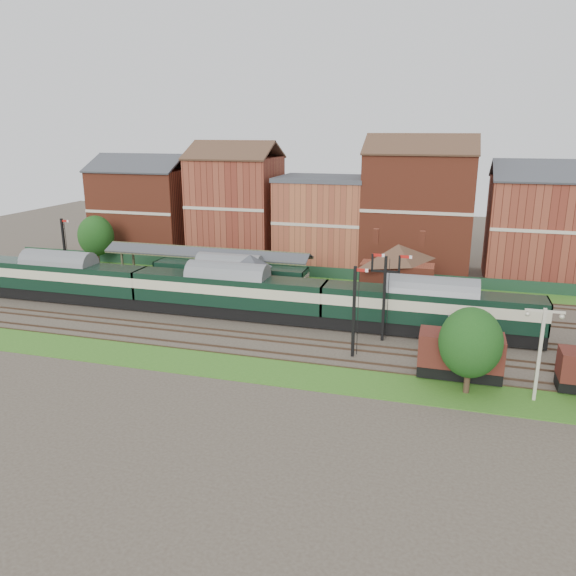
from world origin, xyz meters
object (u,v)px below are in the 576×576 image
(semaphore_bracket, at_px, (385,293))
(dmu_train, at_px, (228,291))
(platform_railcar, at_px, (230,277))
(goods_van_a, at_px, (460,352))
(signal_box, at_px, (250,280))

(semaphore_bracket, bearing_deg, dmu_train, 171.29)
(platform_railcar, relative_size, goods_van_a, 2.85)
(signal_box, xyz_separation_m, platform_railcar, (-3.71, 3.25, -0.74))
(dmu_train, height_order, goods_van_a, dmu_train)
(semaphore_bracket, xyz_separation_m, platform_railcar, (-18.75, 9.00, -2.18))
(dmu_train, distance_m, platform_railcar, 6.94)
(platform_railcar, height_order, goods_van_a, platform_railcar)
(signal_box, height_order, dmu_train, signal_box)
(platform_railcar, distance_m, goods_van_a, 29.83)
(semaphore_bracket, bearing_deg, platform_railcar, 154.35)
(signal_box, distance_m, dmu_train, 3.53)
(signal_box, xyz_separation_m, dmu_train, (-1.29, -3.25, -0.46))
(dmu_train, height_order, platform_railcar, dmu_train)
(dmu_train, bearing_deg, platform_railcar, 110.43)
(goods_van_a, bearing_deg, platform_railcar, 148.70)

